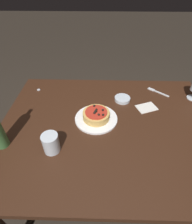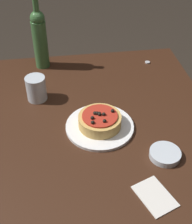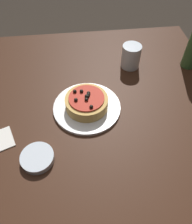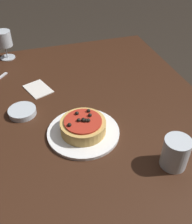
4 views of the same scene
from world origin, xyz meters
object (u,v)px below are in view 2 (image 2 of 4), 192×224
dining_table (93,160)px  wine_bottle (40,38)px  pizza (100,120)px  side_bowl (165,154)px  dinner_plate (100,126)px  bottle_cap (147,62)px  water_cup (36,88)px

dining_table → wine_bottle: (-0.58, -0.17, 0.23)m
dining_table → wine_bottle: 0.65m
pizza → side_bowl: 0.27m
pizza → wine_bottle: wine_bottle is taller
dinner_plate → pizza: size_ratio=1.60×
dinner_plate → wine_bottle: bearing=-156.9°
dinner_plate → bottle_cap: size_ratio=10.86×
dinner_plate → water_cup: bearing=-133.0°
pizza → bottle_cap: size_ratio=6.77×
side_bowl → pizza: bearing=-131.6°
dining_table → side_bowl: 0.27m
wine_bottle → water_cup: (0.27, -0.03, -0.10)m
dining_table → water_cup: bearing=-147.6°
water_cup → dinner_plate: bearing=47.0°
dinner_plate → side_bowl: size_ratio=2.40×
wine_bottle → dinner_plate: bearing=23.1°
wine_bottle → bottle_cap: 0.54m
wine_bottle → water_cup: 0.29m
pizza → bottle_cap: pizza is taller
dinner_plate → bottle_cap: 0.54m
dining_table → pizza: (-0.09, 0.04, 0.12)m
dinner_plate → wine_bottle: 0.55m
dining_table → wine_bottle: size_ratio=3.96×
side_bowl → wine_bottle: bearing=-148.5°
pizza → bottle_cap: 0.54m
wine_bottle → side_bowl: 0.80m
wine_bottle → side_bowl: wine_bottle is taller
water_cup → bottle_cap: (-0.22, 0.55, -0.05)m
water_cup → side_bowl: bearing=47.6°
dining_table → water_cup: (-0.31, -0.20, 0.14)m
dinner_plate → wine_bottle: size_ratio=0.78×
pizza → side_bowl: (0.18, 0.20, -0.03)m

